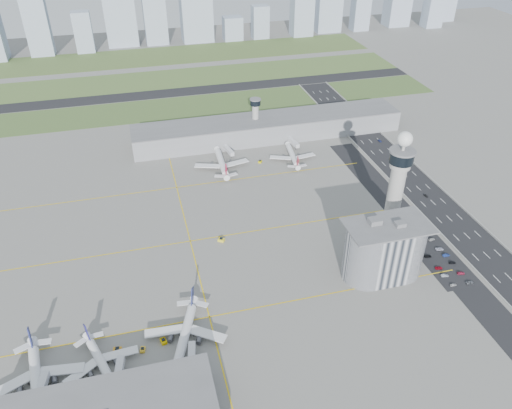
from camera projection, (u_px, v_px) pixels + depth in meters
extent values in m
plane|color=gray|center=(273.00, 263.00, 267.40)|extent=(1000.00, 1000.00, 0.00)
cube|color=#4C6731|center=(180.00, 107.00, 444.02)|extent=(480.00, 50.00, 0.08)
cube|color=#4A6C33|center=(170.00, 79.00, 504.32)|extent=(480.00, 60.00, 0.08)
cube|color=#3F5729|center=(162.00, 56.00, 568.65)|extent=(480.00, 70.00, 0.08)
cube|color=black|center=(175.00, 93.00, 473.76)|extent=(480.00, 22.00, 0.10)
cube|color=black|center=(461.00, 230.00, 291.90)|extent=(28.00, 500.00, 0.10)
cube|color=#9E9E99|center=(440.00, 233.00, 288.61)|extent=(0.60, 500.00, 1.20)
cube|color=#9E9E99|center=(482.00, 225.00, 294.58)|extent=(0.60, 500.00, 1.20)
cube|color=black|center=(432.00, 247.00, 278.53)|extent=(18.00, 260.00, 0.08)
cube|color=black|center=(441.00, 261.00, 268.45)|extent=(20.00, 44.00, 0.10)
cube|color=yellow|center=(209.00, 317.00, 234.74)|extent=(260.00, 0.60, 0.01)
cube|color=yellow|center=(190.00, 241.00, 282.99)|extent=(260.00, 0.60, 0.01)
cube|color=yellow|center=(177.00, 187.00, 331.23)|extent=(260.00, 0.60, 0.01)
cube|color=yellow|center=(190.00, 241.00, 282.99)|extent=(0.60, 260.00, 0.01)
cylinder|color=#ADAAA5|center=(394.00, 199.00, 275.87)|extent=(8.40, 8.40, 48.00)
cylinder|color=#ADAAA5|center=(400.00, 164.00, 263.66)|extent=(11.00, 11.00, 4.00)
cylinder|color=black|center=(402.00, 157.00, 261.44)|extent=(13.00, 13.00, 6.00)
cylinder|color=slate|center=(403.00, 151.00, 259.50)|extent=(14.00, 14.00, 1.00)
cylinder|color=#ADAAA5|center=(404.00, 147.00, 258.11)|extent=(1.60, 1.60, 5.00)
sphere|color=white|center=(405.00, 139.00, 255.61)|extent=(8.00, 8.00, 8.00)
cylinder|color=#ADAAA5|center=(255.00, 121.00, 386.63)|extent=(5.00, 5.00, 28.00)
cylinder|color=black|center=(255.00, 102.00, 378.31)|extent=(8.00, 8.00, 4.00)
cylinder|color=slate|center=(255.00, 99.00, 376.92)|extent=(8.60, 8.60, 0.80)
cube|color=#B2B2B7|center=(384.00, 250.00, 252.48)|extent=(18.00, 24.00, 30.00)
cylinder|color=#B2B2B7|center=(368.00, 253.00, 250.56)|extent=(24.00, 24.00, 30.00)
cylinder|color=#B2B2B7|center=(400.00, 247.00, 254.40)|extent=(24.00, 24.00, 30.00)
cube|color=slate|center=(388.00, 226.00, 243.93)|extent=(42.00, 24.00, 0.80)
cube|color=slate|center=(375.00, 221.00, 244.17)|extent=(6.00, 5.00, 3.00)
cube|color=slate|center=(400.00, 224.00, 242.67)|extent=(5.00, 4.00, 2.40)
cube|color=gray|center=(268.00, 128.00, 390.77)|extent=(210.00, 32.00, 15.00)
cube|color=slate|center=(268.00, 119.00, 386.38)|extent=(210.00, 32.00, 0.80)
imported|color=silver|center=(453.00, 285.00, 252.20)|extent=(3.32, 1.35, 1.13)
imported|color=#949DA8|center=(445.00, 275.00, 257.98)|extent=(4.11, 1.87, 1.31)
imported|color=#B00C21|center=(439.00, 268.00, 263.02)|extent=(4.24, 2.49, 1.11)
imported|color=black|center=(428.00, 256.00, 271.06)|extent=(4.19, 2.07, 1.17)
imported|color=#1B154C|center=(421.00, 251.00, 274.88)|extent=(3.35, 1.79, 1.08)
imported|color=silver|center=(414.00, 241.00, 282.45)|extent=(3.63, 1.39, 1.18)
imported|color=slate|center=(470.00, 283.00, 253.62)|extent=(4.19, 2.03, 1.15)
imported|color=#AF2548|center=(461.00, 273.00, 259.57)|extent=(4.29, 2.32, 1.18)
imported|color=black|center=(452.00, 262.00, 266.60)|extent=(3.77, 1.98, 1.23)
imported|color=navy|center=(446.00, 255.00, 271.62)|extent=(4.06, 1.55, 1.32)
imported|color=silver|center=(439.00, 249.00, 276.13)|extent=(4.76, 2.73, 1.25)
imported|color=#B0B0B0|center=(432.00, 239.00, 283.47)|extent=(4.23, 2.26, 1.17)
imported|color=black|center=(426.00, 196.00, 321.77)|extent=(1.70, 3.56, 1.13)
imported|color=navy|center=(380.00, 141.00, 387.61)|extent=(2.09, 4.03, 1.08)
imported|color=gray|center=(333.00, 112.00, 434.98)|extent=(1.70, 3.54, 1.17)
cube|color=#9EADC1|center=(37.00, 25.00, 554.25)|extent=(25.49, 20.39, 66.89)
cube|color=#9EADC1|center=(83.00, 32.00, 568.97)|extent=(20.04, 16.03, 45.20)
cube|color=#9EADC1|center=(120.00, 18.00, 589.01)|extent=(35.76, 28.61, 61.22)
cube|color=#9EADC1|center=(154.00, 8.00, 587.11)|extent=(26.33, 21.06, 83.39)
cube|color=#9EADC1|center=(196.00, 14.00, 604.22)|extent=(36.96, 29.57, 62.11)
cube|color=#9EADC1|center=(233.00, 28.00, 615.98)|extent=(23.01, 18.41, 27.75)
cube|color=#9EADC1|center=(260.00, 22.00, 620.06)|extent=(20.22, 16.18, 38.97)
cube|color=#9EADC1|center=(302.00, 16.00, 627.70)|extent=(26.14, 20.92, 46.89)
cube|color=#9EADC1|center=(361.00, 3.00, 643.35)|extent=(21.59, 17.28, 68.75)
cube|color=#9EADC1|center=(398.00, 1.00, 664.58)|extent=(30.25, 24.20, 63.40)
cube|color=#9EADC1|center=(446.00, 5.00, 693.91)|extent=(22.64, 18.11, 41.06)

